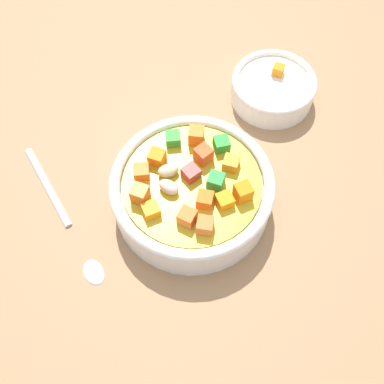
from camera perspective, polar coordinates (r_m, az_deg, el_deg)
ground_plane at (r=53.78cm, az=0.00°, el=-1.78°), size 140.00×140.00×2.00cm
soup_bowl_main at (r=50.46cm, az=-0.01°, el=0.20°), size 17.60×17.60×6.37cm
spoon at (r=53.90cm, az=-15.72°, el=-2.35°), size 8.92×18.67×0.89cm
side_bowl_small at (r=61.08cm, az=9.88°, el=12.44°), size 10.58×10.58×4.18cm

